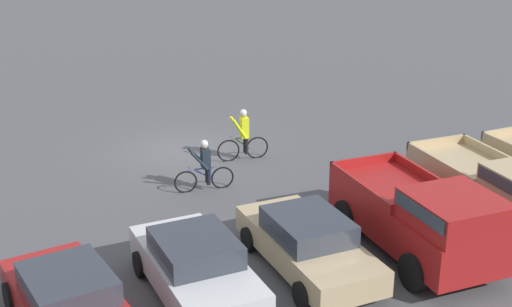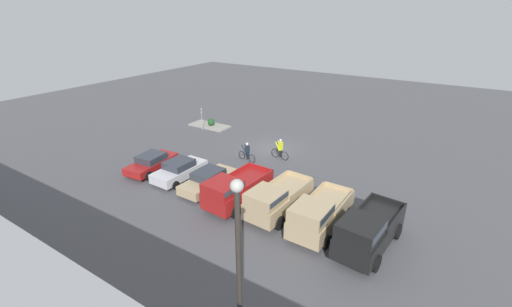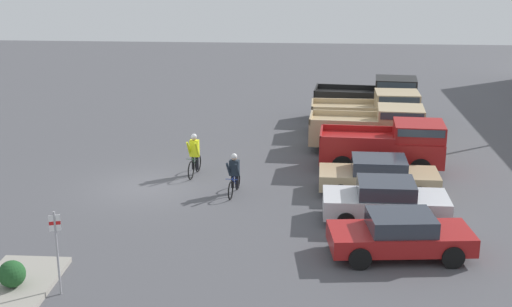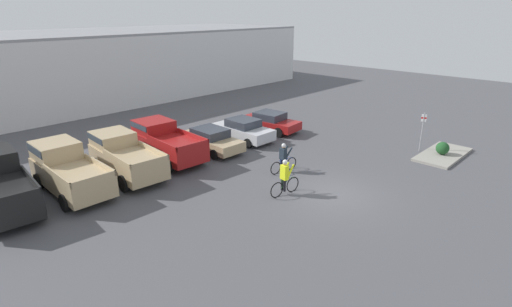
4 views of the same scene
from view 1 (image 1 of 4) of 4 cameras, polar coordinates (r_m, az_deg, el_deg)
The scene contains 8 objects.
ground_plane at distance 24.78m, azimuth -5.95°, elevation 0.24°, with size 80.00×80.00×0.00m, color #4C4C51.
pickup_truck_2 at distance 19.72m, azimuth 18.90°, elevation -2.86°, with size 2.50×5.18×2.09m.
pickup_truck_3 at distance 17.70m, azimuth 13.20°, elevation -4.93°, with size 2.52×5.13×2.10m.
sedan_0 at distance 16.97m, azimuth 4.14°, elevation -7.14°, with size 2.05×4.51×1.39m.
sedan_1 at distance 15.94m, azimuth -4.83°, elevation -9.01°, with size 2.04×4.26×1.45m.
sedan_2 at distance 15.22m, azimuth -14.69°, elevation -11.36°, with size 2.31×4.46×1.36m.
cyclist_0 at distance 21.24m, azimuth -4.14°, elevation -0.95°, with size 1.83×0.52×1.62m.
cyclist_1 at distance 23.57m, azimuth -1.02°, elevation 1.48°, with size 1.76×0.51×1.77m.
Camera 1 is at (7.67, 21.95, 8.58)m, focal length 50.00 mm.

